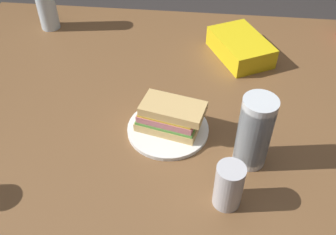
{
  "coord_description": "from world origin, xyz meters",
  "views": [
    {
      "loc": [
        0.06,
        -0.85,
        1.53
      ],
      "look_at": [
        -0.02,
        -0.1,
        0.82
      ],
      "focal_mm": 40.59,
      "sensor_mm": 36.0,
      "label": 1
    }
  ],
  "objects_px": {
    "paper_plate": "(168,129)",
    "soda_can_silver": "(229,186)",
    "dining_table": "(178,125)",
    "plastic_cup_stack": "(254,132)",
    "sandwich": "(170,117)",
    "chip_bag": "(240,47)"
  },
  "relations": [
    {
      "from": "paper_plate",
      "to": "soda_can_silver",
      "type": "bearing_deg",
      "value": -53.67
    },
    {
      "from": "paper_plate",
      "to": "chip_bag",
      "type": "height_order",
      "value": "chip_bag"
    },
    {
      "from": "paper_plate",
      "to": "chip_bag",
      "type": "bearing_deg",
      "value": 62.33
    },
    {
      "from": "sandwich",
      "to": "plastic_cup_stack",
      "type": "relative_size",
      "value": 0.98
    },
    {
      "from": "paper_plate",
      "to": "soda_can_silver",
      "type": "distance_m",
      "value": 0.28
    },
    {
      "from": "soda_can_silver",
      "to": "paper_plate",
      "type": "bearing_deg",
      "value": 126.33
    },
    {
      "from": "sandwich",
      "to": "plastic_cup_stack",
      "type": "distance_m",
      "value": 0.24
    },
    {
      "from": "sandwich",
      "to": "soda_can_silver",
      "type": "xyz_separation_m",
      "value": [
        0.16,
        -0.22,
        0.01
      ]
    },
    {
      "from": "plastic_cup_stack",
      "to": "paper_plate",
      "type": "bearing_deg",
      "value": 159.33
    },
    {
      "from": "paper_plate",
      "to": "soda_can_silver",
      "type": "xyz_separation_m",
      "value": [
        0.16,
        -0.22,
        0.06
      ]
    },
    {
      "from": "dining_table",
      "to": "sandwich",
      "type": "relative_size",
      "value": 8.25
    },
    {
      "from": "sandwich",
      "to": "soda_can_silver",
      "type": "relative_size",
      "value": 1.63
    },
    {
      "from": "paper_plate",
      "to": "soda_can_silver",
      "type": "height_order",
      "value": "soda_can_silver"
    },
    {
      "from": "plastic_cup_stack",
      "to": "chip_bag",
      "type": "bearing_deg",
      "value": 91.37
    },
    {
      "from": "dining_table",
      "to": "sandwich",
      "type": "bearing_deg",
      "value": -98.46
    },
    {
      "from": "dining_table",
      "to": "plastic_cup_stack",
      "type": "relative_size",
      "value": 8.09
    },
    {
      "from": "plastic_cup_stack",
      "to": "soda_can_silver",
      "type": "bearing_deg",
      "value": -113.18
    },
    {
      "from": "sandwich",
      "to": "paper_plate",
      "type": "bearing_deg",
      "value": -166.57
    },
    {
      "from": "sandwich",
      "to": "chip_bag",
      "type": "height_order",
      "value": "sandwich"
    },
    {
      "from": "chip_bag",
      "to": "dining_table",
      "type": "bearing_deg",
      "value": 119.29
    },
    {
      "from": "plastic_cup_stack",
      "to": "soda_can_silver",
      "type": "height_order",
      "value": "plastic_cup_stack"
    },
    {
      "from": "sandwich",
      "to": "chip_bag",
      "type": "distance_m",
      "value": 0.45
    }
  ]
}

